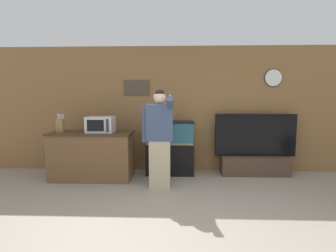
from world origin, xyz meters
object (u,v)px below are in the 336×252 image
object	(u,v)px
aquarium_on_stand	(170,148)
tv_on_stand	(255,157)
counter_island	(92,156)
microwave	(101,124)
person_standing	(159,137)
knife_block	(60,125)

from	to	relation	value
aquarium_on_stand	tv_on_stand	bearing A→B (deg)	0.57
counter_island	microwave	distance (m)	0.63
counter_island	person_standing	distance (m)	1.45
aquarium_on_stand	microwave	bearing A→B (deg)	-163.07
aquarium_on_stand	person_standing	world-z (taller)	person_standing
microwave	tv_on_stand	bearing A→B (deg)	7.78
counter_island	aquarium_on_stand	world-z (taller)	aquarium_on_stand
counter_island	tv_on_stand	xyz separation A→B (m)	(3.18, 0.40, -0.10)
tv_on_stand	microwave	bearing A→B (deg)	-172.22
aquarium_on_stand	tv_on_stand	size ratio (longest dim) A/B	0.67
microwave	knife_block	xyz separation A→B (m)	(-0.74, -0.05, -0.01)
counter_island	person_standing	size ratio (longest dim) A/B	0.91
knife_block	counter_island	bearing A→B (deg)	5.83
counter_island	aquarium_on_stand	size ratio (longest dim) A/B	1.43
microwave	tv_on_stand	distance (m)	3.10
person_standing	aquarium_on_stand	bearing A→B (deg)	78.81
microwave	person_standing	xyz separation A→B (m)	(1.13, -0.42, -0.17)
counter_island	knife_block	xyz separation A→B (m)	(-0.56, -0.06, 0.58)
counter_island	knife_block	world-z (taller)	knife_block
counter_island	microwave	size ratio (longest dim) A/B	3.12
knife_block	aquarium_on_stand	xyz separation A→B (m)	(2.03, 0.44, -0.50)
counter_island	microwave	world-z (taller)	microwave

